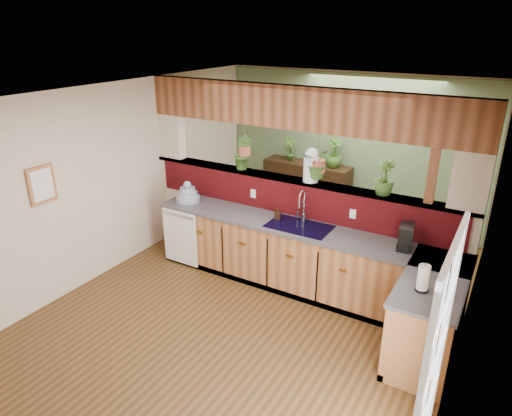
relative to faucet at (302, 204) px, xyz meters
The scene contains 28 objects.
ground 1.62m from the faucet, 100.60° to the right, with size 4.60×7.00×0.01m, color #4D3318.
ceiling 1.86m from the faucet, 100.60° to the right, with size 4.60×7.00×0.01m, color brown.
wall_back 2.38m from the faucet, 95.12° to the left, with size 4.60×0.02×2.60m, color beige.
wall_left 2.76m from the faucet, 155.73° to the right, with size 0.02×7.00×2.60m, color beige.
wall_right 2.38m from the faucet, 28.48° to the right, with size 0.02×7.00×2.60m, color beige.
pass_through_partition 0.29m from the faucet, 130.34° to the left, with size 4.60×0.21×2.60m.
pass_through_ledge 0.38m from the faucet, 134.31° to the left, with size 4.60×0.21×0.04m, color brown.
header_beam 1.22m from the faucet, 134.31° to the left, with size 4.60×0.15×0.55m, color brown.
sage_backwall 2.36m from the faucet, 95.16° to the left, with size 4.55×0.02×2.55m, color #58734E.
countertop 0.97m from the faucet, 22.90° to the right, with size 4.14×1.52×0.90m.
dishwasher 1.88m from the faucet, 164.48° to the right, with size 0.58×0.03×0.82m.
navy_sink 0.36m from the faucet, 76.48° to the right, with size 0.82×0.50×0.18m.
french_door 3.19m from the faucet, 49.77° to the right, with size 0.06×1.02×2.16m, color white.
framed_print 3.17m from the faucet, 142.12° to the right, with size 0.04×0.35×0.45m.
faucet is the anchor object (origin of this frame).
dish_stack 1.77m from the faucet, behind, with size 0.35×0.35×0.30m.
soap_dispenser 0.36m from the faucet, 164.34° to the right, with size 0.08×0.08×0.18m, color #361E13.
coffee_maker 1.36m from the faucet, ahead, with size 0.16×0.26×0.29m.
paper_towel 1.95m from the faucet, 28.26° to the right, with size 0.14×0.14×0.29m.
glass_jar 0.52m from the faucet, 89.28° to the left, with size 0.20×0.20×0.45m.
ledge_plant_left 1.16m from the faucet, 168.12° to the left, with size 0.26×0.21×0.47m, color #30561E.
ledge_plant_right 1.09m from the faucet, 12.79° to the left, with size 0.24×0.24×0.43m, color #30561E.
hanging_plant_a 1.24m from the faucet, 167.87° to the left, with size 0.21×0.17×0.46m.
hanging_plant_b 0.73m from the faucet, 66.49° to the left, with size 0.40×0.36×0.52m.
shelving_console 2.38m from the faucet, 112.86° to the left, with size 1.57×0.42×1.05m, color black.
shelf_plant_a 2.46m from the faucet, 120.43° to the left, with size 0.22×0.15×0.43m, color #30561E.
shelf_plant_b 2.16m from the faucet, 100.93° to the left, with size 0.28×0.28×0.51m, color #30561E.
floor_plant 1.51m from the faucet, 71.55° to the left, with size 0.61×0.53×0.68m, color #30561E.
Camera 1 is at (2.47, -3.89, 3.31)m, focal length 32.00 mm.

